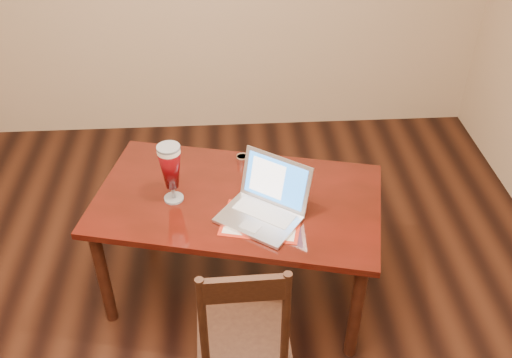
{
  "coord_description": "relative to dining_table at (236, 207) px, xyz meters",
  "views": [
    {
      "loc": [
        0.32,
        -1.47,
        2.45
      ],
      "look_at": [
        0.45,
        0.67,
        0.82
      ],
      "focal_mm": 40.0,
      "sensor_mm": 36.0,
      "label": 1
    }
  ],
  "objects": [
    {
      "name": "dining_table",
      "position": [
        0.0,
        0.0,
        0.0
      ],
      "size": [
        1.56,
        1.1,
        0.98
      ],
      "rotation": [
        0.0,
        0.0,
        -0.24
      ],
      "color": "#470F09",
      "rests_on": "ground"
    },
    {
      "name": "dining_chair",
      "position": [
        0.01,
        -0.67,
        -0.16
      ],
      "size": [
        0.41,
        0.39,
        0.93
      ],
      "rotation": [
        0.0,
        0.0,
        0.02
      ],
      "color": "#321A0D",
      "rests_on": "ground"
    },
    {
      "name": "room_shell",
      "position": [
        -0.35,
        -0.73,
        1.16
      ],
      "size": [
        4.51,
        5.01,
        2.71
      ],
      "color": "tan",
      "rests_on": "ground"
    }
  ]
}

